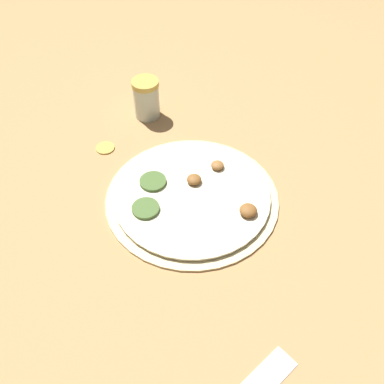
# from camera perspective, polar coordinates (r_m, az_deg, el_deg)

# --- Properties ---
(ground_plane) EXTENTS (3.00, 3.00, 0.00)m
(ground_plane) POSITION_cam_1_polar(r_m,az_deg,el_deg) (0.88, 0.00, -0.86)
(ground_plane) COLOR tan
(pizza) EXTENTS (0.34, 0.34, 0.03)m
(pizza) POSITION_cam_1_polar(r_m,az_deg,el_deg) (0.88, -0.03, -0.55)
(pizza) COLOR beige
(pizza) RESTS_ON ground_plane
(spice_jar) EXTENTS (0.06, 0.06, 0.09)m
(spice_jar) POSITION_cam_1_polar(r_m,az_deg,el_deg) (1.05, -5.81, 11.74)
(spice_jar) COLOR silver
(spice_jar) RESTS_ON ground_plane
(loose_cap) EXTENTS (0.04, 0.04, 0.01)m
(loose_cap) POSITION_cam_1_polar(r_m,az_deg,el_deg) (1.00, -10.98, 5.60)
(loose_cap) COLOR gold
(loose_cap) RESTS_ON ground_plane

